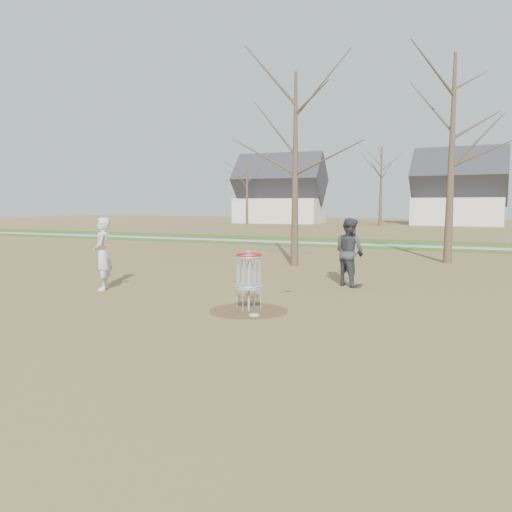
{
  "coord_description": "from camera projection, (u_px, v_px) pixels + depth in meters",
  "views": [
    {
      "loc": [
        4.79,
        -10.12,
        2.42
      ],
      "look_at": [
        -0.5,
        1.5,
        1.1
      ],
      "focal_mm": 35.0,
      "sensor_mm": 36.0,
      "label": 1
    }
  ],
  "objects": [
    {
      "name": "ground",
      "position": [
        249.0,
        311.0,
        11.38
      ],
      "size": [
        160.0,
        160.0,
        0.0
      ],
      "primitive_type": "plane",
      "color": "brown",
      "rests_on": "ground"
    },
    {
      "name": "green_band",
      "position": [
        396.0,
        244.0,
        30.39
      ],
      "size": [
        160.0,
        8.0,
        0.01
      ],
      "primitive_type": "cube",
      "color": "#2D5119",
      "rests_on": "ground"
    },
    {
      "name": "footpath",
      "position": [
        393.0,
        245.0,
        29.48
      ],
      "size": [
        160.0,
        1.5,
        0.01
      ],
      "primitive_type": "cube",
      "color": "#9E9E99",
      "rests_on": "green_band"
    },
    {
      "name": "dirt_circle",
      "position": [
        249.0,
        311.0,
        11.38
      ],
      "size": [
        1.8,
        1.8,
        0.01
      ],
      "primitive_type": "cylinder",
      "color": "#47331E",
      "rests_on": "ground"
    },
    {
      "name": "player_standing",
      "position": [
        102.0,
        254.0,
        14.1
      ],
      "size": [
        0.83,
        0.9,
        2.07
      ],
      "primitive_type": "imported",
      "rotation": [
        0.0,
        0.0,
        -0.97
      ],
      "color": "silver",
      "rests_on": "ground"
    },
    {
      "name": "player_throwing",
      "position": [
        349.0,
        252.0,
        14.82
      ],
      "size": [
        1.24,
        1.18,
        2.03
      ],
      "primitive_type": "imported",
      "rotation": [
        0.0,
        0.0,
        2.58
      ],
      "color": "#323237",
      "rests_on": "ground"
    },
    {
      "name": "disc_grounded",
      "position": [
        254.0,
        315.0,
        10.87
      ],
      "size": [
        0.22,
        0.22,
        0.02
      ],
      "primitive_type": "cylinder",
      "color": "white",
      "rests_on": "dirt_circle"
    },
    {
      "name": "discs_in_play",
      "position": [
        201.0,
        257.0,
        13.16
      ],
      "size": [
        5.23,
        1.28,
        0.56
      ],
      "color": "#F65E0C",
      "rests_on": "ground"
    },
    {
      "name": "disc_golf_basket",
      "position": [
        249.0,
        271.0,
        11.29
      ],
      "size": [
        0.64,
        0.64,
        1.35
      ],
      "color": "#9EA3AD",
      "rests_on": "ground"
    },
    {
      "name": "bare_trees",
      "position": [
        447.0,
        170.0,
        42.5
      ],
      "size": [
        52.62,
        44.98,
        9.0
      ],
      "color": "#382B1E",
      "rests_on": "ground"
    },
    {
      "name": "houses_row",
      "position": [
        480.0,
        195.0,
        56.82
      ],
      "size": [
        56.51,
        10.01,
        7.26
      ],
      "color": "silver",
      "rests_on": "ground"
    }
  ]
}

